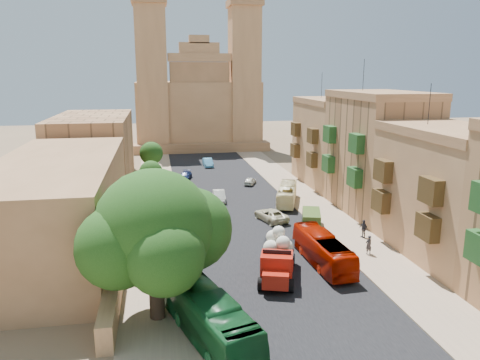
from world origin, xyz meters
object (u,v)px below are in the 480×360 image
object	(u,v)px
street_tree_d	(151,153)
car_cream	(271,215)
street_tree_b	(150,190)
church	(197,103)
bus_red_east	(323,250)
bus_cream_east	(287,194)
olive_pickup	(311,220)
bus_green_north	(208,315)
car_blue_b	(208,162)
red_truck	(278,257)
pedestrian_a	(369,245)
street_tree_a	(149,228)
car_blue_a	(208,223)
street_tree_c	(151,173)
pedestrian_c	(363,229)
car_white_b	(250,181)
ficus_tree	(156,232)
car_white_a	(219,196)
car_dkblue	(185,176)

from	to	relation	value
street_tree_d	car_cream	size ratio (longest dim) A/B	1.15
street_tree_b	church	bearing A→B (deg)	79.62
bus_red_east	bus_cream_east	distance (m)	19.01
olive_pickup	bus_green_north	distance (m)	23.03
bus_green_north	car_blue_b	distance (m)	54.06
red_truck	car_cream	xyz separation A→B (m)	(2.99, 14.23, -1.05)
bus_cream_east	pedestrian_a	xyz separation A→B (m)	(2.60, -17.43, -0.31)
street_tree_a	car_blue_a	bearing A→B (deg)	59.36
street_tree_c	red_truck	bearing A→B (deg)	-70.11
street_tree_c	bus_red_east	world-z (taller)	street_tree_c
olive_pickup	pedestrian_c	bearing A→B (deg)	-44.30
car_blue_a	car_cream	bearing A→B (deg)	17.91
olive_pickup	red_truck	bearing A→B (deg)	-120.28
olive_pickup	bus_cream_east	xyz separation A→B (m)	(-0.00, 9.34, 0.35)
car_blue_a	car_white_b	bearing A→B (deg)	74.74
bus_green_north	pedestrian_c	xyz separation A→B (m)	(17.02, 15.08, -0.58)
car_blue_a	ficus_tree	bearing A→B (deg)	-97.32
street_tree_b	street_tree_d	xyz separation A→B (m)	(-0.00, 24.00, -0.03)
street_tree_d	car_white_a	bearing A→B (deg)	-62.37
bus_green_north	ficus_tree	bearing A→B (deg)	116.81
street_tree_a	car_blue_b	distance (m)	43.85
street_tree_c	olive_pickup	world-z (taller)	street_tree_c
olive_pickup	car_cream	distance (m)	4.64
olive_pickup	car_blue_a	bearing A→B (deg)	170.51
car_white_a	car_cream	bearing A→B (deg)	-60.67
street_tree_a	car_blue_b	world-z (taller)	street_tree_a
street_tree_d	bus_cream_east	distance (m)	25.03
red_truck	car_white_b	bearing A→B (deg)	82.49
car_dkblue	pedestrian_a	distance (m)	36.22
red_truck	ficus_tree	bearing A→B (deg)	-153.36
bus_cream_east	car_white_a	size ratio (longest dim) A/B	2.08
church	red_truck	distance (m)	70.38
ficus_tree	street_tree_a	world-z (taller)	ficus_tree
pedestrian_c	bus_green_north	bearing A→B (deg)	-65.34
car_dkblue	pedestrian_c	world-z (taller)	pedestrian_c
car_dkblue	olive_pickup	bearing A→B (deg)	-50.85
car_white_a	street_tree_a	bearing A→B (deg)	-109.80
car_white_a	pedestrian_a	distance (m)	22.74
olive_pickup	bus_red_east	bearing A→B (deg)	-103.11
pedestrian_c	street_tree_d	bearing A→B (deg)	-164.14
bus_red_east	ficus_tree	bearing A→B (deg)	22.75
bus_green_north	bus_cream_east	distance (m)	31.18
street_tree_a	pedestrian_c	distance (m)	21.08
car_blue_b	car_white_a	bearing A→B (deg)	-93.97
car_dkblue	car_white_b	size ratio (longest dim) A/B	1.23
bus_red_east	car_white_b	distance (m)	29.57
car_white_a	pedestrian_a	bearing A→B (deg)	-58.90
bus_cream_east	car_cream	bearing A→B (deg)	80.04
ficus_tree	car_white_a	size ratio (longest dim) A/B	2.45
red_truck	street_tree_c	bearing A→B (deg)	109.89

